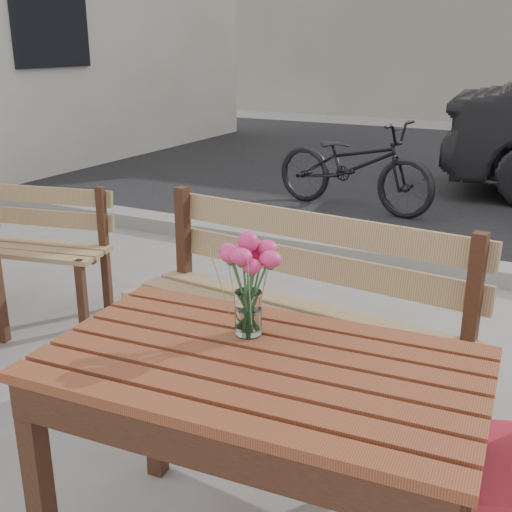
# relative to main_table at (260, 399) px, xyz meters

# --- Properties ---
(street) EXTENTS (30.00, 8.12, 0.12)m
(street) POSITION_rel_main_table_xyz_m (-0.18, 5.15, -0.61)
(street) COLOR black
(street) RESTS_ON ground
(main_table) EXTENTS (1.28, 0.81, 0.76)m
(main_table) POSITION_rel_main_table_xyz_m (0.00, 0.00, 0.00)
(main_table) COLOR brown
(main_table) RESTS_ON ground
(main_bench) EXTENTS (1.58, 0.60, 0.96)m
(main_bench) POSITION_rel_main_table_xyz_m (-0.29, 0.94, -0.05)
(main_bench) COLOR olive
(main_bench) RESTS_ON ground
(main_vase) EXTENTS (0.18, 0.18, 0.32)m
(main_vase) POSITION_rel_main_table_xyz_m (-0.11, 0.13, 0.33)
(main_vase) COLOR white
(main_vase) RESTS_ON main_table
(second_bench) EXTENTS (1.35, 0.65, 0.81)m
(second_bench) POSITION_rel_main_table_xyz_m (-2.38, 1.24, -0.15)
(second_bench) COLOR olive
(second_bench) RESTS_ON ground
(bicycle) EXTENTS (1.78, 0.86, 0.90)m
(bicycle) POSITION_rel_main_table_xyz_m (-1.32, 4.57, -0.19)
(bicycle) COLOR black
(bicycle) RESTS_ON ground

